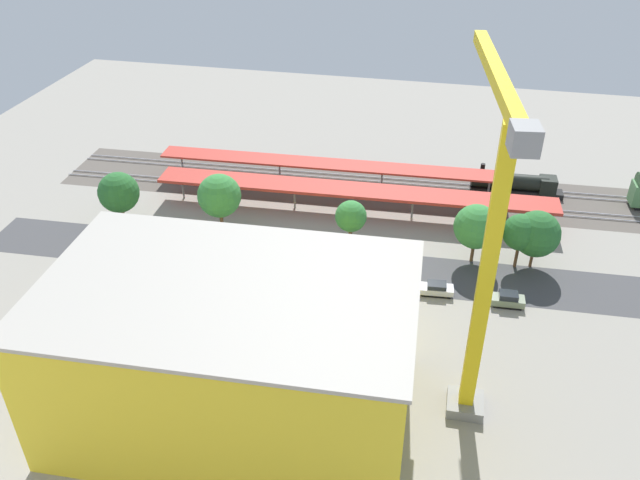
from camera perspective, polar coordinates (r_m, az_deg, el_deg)
ground_plane at (r=89.30m, az=0.07°, el=-1.15°), size 149.34×149.34×0.00m
rail_bed at (r=106.25m, az=2.34°, el=4.71°), size 93.82×17.82×0.01m
street_asphalt at (r=86.97m, az=-0.33°, el=-2.18°), size 93.62×12.58×0.01m
track_rails at (r=106.17m, az=2.34°, el=4.80°), size 93.27×11.39×0.12m
platform_canopy_near at (r=96.98m, az=2.93°, el=4.41°), size 59.83×7.06×4.13m
platform_canopy_far at (r=103.85m, az=0.91°, el=6.66°), size 55.58×6.19×4.44m
locomotive at (r=107.71m, az=16.96°, el=4.67°), size 14.41×3.09×4.89m
parked_car_0 at (r=82.71m, az=16.18°, el=-5.07°), size 4.09×2.01×1.82m
parked_car_1 at (r=82.63m, az=10.19°, el=-4.27°), size 4.33×2.17×1.62m
parked_car_2 at (r=82.57m, az=4.76°, el=-3.82°), size 4.39×2.10×1.65m
parked_car_3 at (r=83.50m, az=-0.76°, el=-3.21°), size 4.34×1.88×1.70m
parked_car_4 at (r=85.35m, az=-5.73°, el=-2.45°), size 4.40×2.01×1.83m
construction_building at (r=62.66m, az=-7.72°, el=-9.94°), size 33.92×21.99×14.99m
construction_roof_slab at (r=57.79m, az=-8.27°, el=-4.29°), size 34.54×22.61×0.40m
tower_crane at (r=58.87m, az=14.53°, el=0.67°), size 5.05×27.45×32.34m
box_truck_0 at (r=80.00m, az=-9.95°, el=-4.68°), size 9.11×3.25×3.68m
street_tree_0 at (r=87.64m, az=17.26°, el=0.64°), size 4.82×4.82×7.77m
street_tree_1 at (r=87.51m, az=2.73°, el=2.07°), size 4.30×4.30×7.42m
street_tree_2 at (r=88.48m, az=18.51°, el=0.51°), size 6.12×6.12×8.14m
street_tree_3 at (r=87.26m, az=13.57°, el=1.14°), size 5.94×5.94×8.37m
street_tree_4 at (r=92.40m, az=-8.84°, el=3.86°), size 6.19×6.19×8.90m
street_tree_5 at (r=97.84m, az=-17.28°, el=4.01°), size 5.90×5.90×8.15m
traffic_light at (r=80.12m, az=2.84°, el=-1.98°), size 0.50×0.36×6.28m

